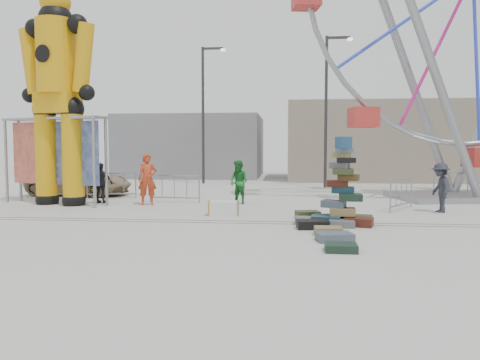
# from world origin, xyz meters

# --- Properties ---
(ground) EXTENTS (90.00, 90.00, 0.00)m
(ground) POSITION_xyz_m (0.00, 0.00, 0.00)
(ground) COLOR #9E9E99
(ground) RESTS_ON ground
(track_line_near) EXTENTS (40.00, 0.04, 0.01)m
(track_line_near) POSITION_xyz_m (0.00, 0.60, 0.00)
(track_line_near) COLOR #47443F
(track_line_near) RESTS_ON ground
(track_line_far) EXTENTS (40.00, 0.04, 0.01)m
(track_line_far) POSITION_xyz_m (0.00, 1.00, 0.00)
(track_line_far) COLOR #47443F
(track_line_far) RESTS_ON ground
(building_right) EXTENTS (12.00, 8.00, 5.00)m
(building_right) POSITION_xyz_m (7.00, 20.00, 2.50)
(building_right) COLOR gray
(building_right) RESTS_ON ground
(building_left) EXTENTS (10.00, 8.00, 4.40)m
(building_left) POSITION_xyz_m (-6.00, 22.00, 2.20)
(building_left) COLOR gray
(building_left) RESTS_ON ground
(lamp_post_right) EXTENTS (1.41, 0.25, 8.00)m
(lamp_post_right) POSITION_xyz_m (3.09, 13.00, 4.48)
(lamp_post_right) COLOR #2D2D30
(lamp_post_right) RESTS_ON ground
(lamp_post_left) EXTENTS (1.41, 0.25, 8.00)m
(lamp_post_left) POSITION_xyz_m (-3.91, 15.00, 4.48)
(lamp_post_left) COLOR #2D2D30
(lamp_post_left) RESTS_ON ground
(suitcase_tower) EXTENTS (1.78, 1.50, 2.43)m
(suitcase_tower) POSITION_xyz_m (2.50, 0.72, 0.68)
(suitcase_tower) COLOR #1A414F
(suitcase_tower) RESTS_ON ground
(crash_test_dummy) EXTENTS (3.29, 1.44, 8.25)m
(crash_test_dummy) POSITION_xyz_m (-7.47, 4.22, 4.35)
(crash_test_dummy) COLOR black
(crash_test_dummy) RESTS_ON ground
(ferris_wheel) EXTENTS (13.69, 4.40, 16.10)m
(ferris_wheel) POSITION_xyz_m (8.36, 7.78, 7.93)
(ferris_wheel) COLOR gray
(ferris_wheel) RESTS_ON ground
(banner_scaffold) EXTENTS (4.52, 2.05, 3.25)m
(banner_scaffold) POSITION_xyz_m (-7.75, 4.39, 2.45)
(banner_scaffold) COLOR gray
(banner_scaffold) RESTS_ON ground
(steamer_trunk) EXTENTS (0.98, 0.60, 0.44)m
(steamer_trunk) POSITION_xyz_m (-1.01, 2.14, 0.22)
(steamer_trunk) COLOR silver
(steamer_trunk) RESTS_ON ground
(row_case_0) EXTENTS (0.79, 0.64, 0.22)m
(row_case_0) POSITION_xyz_m (1.60, 1.78, 0.11)
(row_case_0) COLOR #353F1F
(row_case_0) RESTS_ON ground
(row_case_1) EXTENTS (0.78, 0.53, 0.19)m
(row_case_1) POSITION_xyz_m (1.58, 0.71, 0.10)
(row_case_1) COLOR #5C5E64
(row_case_1) RESTS_ON ground
(row_case_2) EXTENTS (0.85, 0.62, 0.23)m
(row_case_2) POSITION_xyz_m (1.64, -0.06, 0.11)
(row_case_2) COLOR black
(row_case_2) RESTS_ON ground
(row_case_3) EXTENTS (0.68, 0.49, 0.20)m
(row_case_3) POSITION_xyz_m (1.99, -0.91, 0.10)
(row_case_3) COLOR olive
(row_case_3) RESTS_ON ground
(row_case_4) EXTENTS (0.89, 0.71, 0.20)m
(row_case_4) POSITION_xyz_m (2.07, -1.67, 0.10)
(row_case_4) COLOR #4A5A6A
(row_case_4) RESTS_ON ground
(row_case_5) EXTENTS (0.66, 0.56, 0.16)m
(row_case_5) POSITION_xyz_m (2.09, -2.73, 0.08)
(row_case_5) COLOR #1A2F23
(row_case_5) RESTS_ON ground
(barricade_dummy_a) EXTENTS (1.92, 0.76, 1.10)m
(barricade_dummy_a) POSITION_xyz_m (-7.90, 6.58, 0.55)
(barricade_dummy_a) COLOR gray
(barricade_dummy_a) RESTS_ON ground
(barricade_dummy_b) EXTENTS (1.96, 0.60, 1.10)m
(barricade_dummy_b) POSITION_xyz_m (-6.42, 6.64, 0.55)
(barricade_dummy_b) COLOR gray
(barricade_dummy_b) RESTS_ON ground
(barricade_dummy_c) EXTENTS (2.00, 0.25, 1.10)m
(barricade_dummy_c) POSITION_xyz_m (-3.41, 5.43, 0.55)
(barricade_dummy_c) COLOR gray
(barricade_dummy_c) RESTS_ON ground
(barricade_wheel_front) EXTENTS (1.17, 1.73, 1.10)m
(barricade_wheel_front) POSITION_xyz_m (4.88, 4.05, 0.55)
(barricade_wheel_front) COLOR gray
(barricade_wheel_front) RESTS_ON ground
(barricade_wheel_back) EXTENTS (0.93, 1.86, 1.10)m
(barricade_wheel_back) POSITION_xyz_m (8.20, 9.17, 0.55)
(barricade_wheel_back) COLOR gray
(barricade_wheel_back) RESTS_ON ground
(pedestrian_red) EXTENTS (0.81, 0.66, 1.92)m
(pedestrian_red) POSITION_xyz_m (-4.19, 4.49, 0.96)
(pedestrian_red) COLOR #AF3719
(pedestrian_red) RESTS_ON ground
(pedestrian_green) EXTENTS (1.02, 0.97, 1.65)m
(pedestrian_green) POSITION_xyz_m (-0.85, 5.16, 0.83)
(pedestrian_green) COLOR #1B6F27
(pedestrian_green) RESTS_ON ground
(pedestrian_black) EXTENTS (0.93, 0.44, 1.55)m
(pedestrian_black) POSITION_xyz_m (-6.12, 4.80, 0.78)
(pedestrian_black) COLOR black
(pedestrian_black) RESTS_ON ground
(pedestrian_grey) EXTENTS (0.67, 1.09, 1.64)m
(pedestrian_grey) POSITION_xyz_m (6.00, 3.51, 0.82)
(pedestrian_grey) COLOR #22232D
(pedestrian_grey) RESTS_ON ground
(parked_suv) EXTENTS (4.78, 2.58, 1.27)m
(parked_suv) POSITION_xyz_m (-8.28, 7.62, 0.64)
(parked_suv) COLOR #9A8563
(parked_suv) RESTS_ON ground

